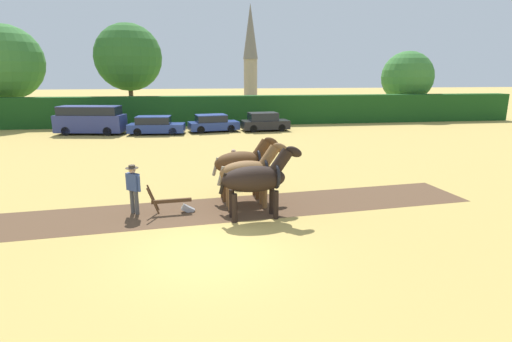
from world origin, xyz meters
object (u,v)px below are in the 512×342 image
tree_left (5,62)px  parked_car_center (264,122)px  church_spire (250,52)px  tree_center (407,77)px  tree_center_left (128,57)px  parked_car_center_left (213,123)px  plow (175,204)px  draft_horse_trail_left (243,163)px  farmer_beside_team (234,164)px  parked_car_left (156,125)px  farmer_at_plow (133,185)px  parked_van (90,120)px  draft_horse_lead_right (250,172)px  draft_horse_lead_left (257,179)px

tree_left → parked_car_center: 24.60m
church_spire → tree_center: bearing=-61.4°
tree_center_left → parked_car_center: (12.03, -8.37, -5.52)m
parked_car_center_left → plow: bearing=-106.6°
tree_center_left → church_spire: bearing=57.6°
church_spire → draft_horse_trail_left: (-7.31, -51.01, -6.67)m
parked_car_center_left → church_spire: bearing=66.5°
farmer_beside_team → tree_left: bearing=87.8°
plow → parked_car_left: 19.33m
farmer_at_plow → parked_car_center: 21.24m
tree_center → farmer_beside_team: (-21.04, -24.14, -3.44)m
draft_horse_trail_left → parked_van: draft_horse_trail_left is taller
plow → farmer_beside_team: (2.36, 3.34, 0.59)m
plow → parked_car_left: (-2.38, 19.17, 0.38)m
parked_van → tree_center_left: bearing=86.3°
church_spire → plow: size_ratio=9.46×
tree_center_left → draft_horse_trail_left: tree_center_left is taller
draft_horse_lead_right → farmer_at_plow: bearing=176.3°
tree_left → parked_car_center: (22.88, -7.51, -5.00)m
farmer_beside_team → draft_horse_trail_left: bearing=-125.0°
tree_center_left → farmer_beside_team: bearing=-72.5°
tree_center_left → farmer_at_plow: (4.08, -28.07, -5.24)m
parked_van → parked_car_center_left: bearing=10.1°
tree_left → parked_car_center: size_ratio=2.24×
tree_center_left → draft_horse_lead_left: 30.62m
farmer_at_plow → farmer_beside_team: (3.76, 3.21, -0.11)m
draft_horse_trail_left → tree_center: bearing=46.2°
church_spire → draft_horse_lead_left: (-7.09, -53.26, -6.71)m
tree_center → farmer_beside_team: tree_center is taller
farmer_beside_team → draft_horse_lead_left: bearing=-124.8°
tree_left → draft_horse_lead_left: (19.08, -28.23, -4.37)m
tree_center_left → parked_car_center: 15.66m
parked_van → parked_car_left: 5.21m
tree_left → church_spire: (26.17, 25.03, 2.34)m
tree_center → farmer_at_plow: bearing=-132.2°
draft_horse_trail_left → parked_car_center_left: draft_horse_trail_left is taller
draft_horse_trail_left → parked_van: size_ratio=0.48×
tree_left → tree_center: bearing=0.2°
parked_van → parked_car_center_left: parked_van is taller
church_spire → farmer_beside_team: (-7.48, -49.04, -7.17)m
tree_center_left → parked_car_center: bearing=-34.8°
farmer_beside_team → parked_van: bearing=80.7°
draft_horse_lead_left → parked_car_left: bearing=99.2°
farmer_at_plow → parked_van: bearing=57.7°
draft_horse_lead_right → draft_horse_trail_left: 1.13m
tree_center_left → farmer_at_plow: tree_center_left is taller
draft_horse_lead_right → parked_car_center: (3.91, 19.59, -0.59)m
tree_left → farmer_at_plow: tree_left is taller
draft_horse_lead_right → parked_van: (-10.16, 19.70, -0.18)m
tree_center → parked_car_center_left: (-21.20, -7.56, -3.66)m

